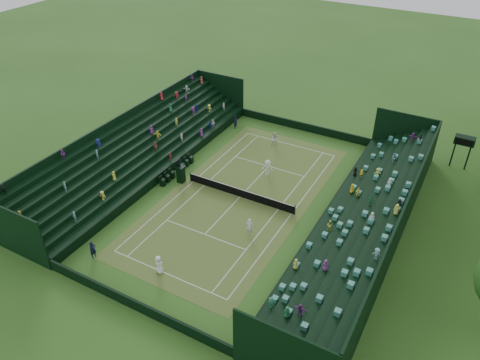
{
  "coord_description": "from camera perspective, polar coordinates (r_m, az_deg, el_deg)",
  "views": [
    {
      "loc": [
        17.88,
        -32.33,
        26.9
      ],
      "look_at": [
        0.0,
        0.0,
        2.0
      ],
      "focal_mm": 35.0,
      "sensor_mm": 36.0,
      "label": 1
    }
  ],
  "objects": [
    {
      "name": "scoreboard_tower",
      "position": [
        53.85,
        25.69,
        4.23
      ],
      "size": [
        2.0,
        1.0,
        3.7
      ],
      "color": "black",
      "rests_on": "ground"
    },
    {
      "name": "court_surface",
      "position": [
        45.7,
        0.0,
        -2.07
      ],
      "size": [
        12.97,
        26.77,
        0.01
      ],
      "primitive_type": "cube",
      "color": "#3B7326",
      "rests_on": "ground"
    },
    {
      "name": "player_near_east",
      "position": [
        40.82,
        1.17,
        -5.69
      ],
      "size": [
        0.71,
        0.58,
        1.69
      ],
      "primitive_type": "imported",
      "rotation": [
        0.0,
        0.0,
        3.47
      ],
      "color": "white",
      "rests_on": "ground"
    },
    {
      "name": "line_judge_south",
      "position": [
        40.49,
        -17.5,
        -8.11
      ],
      "size": [
        0.45,
        0.62,
        1.59
      ],
      "primitive_type": "imported",
      "rotation": [
        0.0,
        0.0,
        1.44
      ],
      "color": "black",
      "rests_on": "ground"
    },
    {
      "name": "tennis_net",
      "position": [
        45.39,
        0.0,
        -1.54
      ],
      "size": [
        11.67,
        0.1,
        1.06
      ],
      "color": "black",
      "rests_on": "ground"
    },
    {
      "name": "player_far_east",
      "position": [
        48.62,
        3.38,
        1.54
      ],
      "size": [
        1.22,
        0.85,
        1.73
      ],
      "primitive_type": "imported",
      "rotation": [
        0.0,
        0.0,
        0.19
      ],
      "color": "white",
      "rests_on": "ground"
    },
    {
      "name": "south_grandstand",
      "position": [
        51.19,
        -12.52,
        3.42
      ],
      "size": [
        6.6,
        32.0,
        4.9
      ],
      "color": "black",
      "rests_on": "ground"
    },
    {
      "name": "courtside_chairs",
      "position": [
        49.35,
        -7.67,
        1.17
      ],
      "size": [
        0.5,
        5.47,
        1.08
      ],
      "color": "black",
      "rests_on": "ground"
    },
    {
      "name": "umpire_chair",
      "position": [
        47.63,
        -7.27,
        0.97
      ],
      "size": [
        0.87,
        0.87,
        2.73
      ],
      "color": "black",
      "rests_on": "ground"
    },
    {
      "name": "player_far_west",
      "position": [
        53.86,
        4.27,
        4.97
      ],
      "size": [
        1.03,
        0.94,
        1.73
      ],
      "primitive_type": "imported",
      "rotation": [
        0.0,
        0.0,
        0.42
      ],
      "color": "silver",
      "rests_on": "ground"
    },
    {
      "name": "player_near_west",
      "position": [
        37.88,
        -9.86,
        -10.13
      ],
      "size": [
        0.91,
        0.68,
        1.67
      ],
      "primitive_type": "imported",
      "rotation": [
        0.0,
        0.0,
        2.95
      ],
      "color": "white",
      "rests_on": "ground"
    },
    {
      "name": "perimeter_wall_east",
      "position": [
        42.78,
        10.03,
        -4.75
      ],
      "size": [
        0.2,
        31.77,
        1.0
      ],
      "primitive_type": "cube",
      "color": "black",
      "rests_on": "ground"
    },
    {
      "name": "perimeter_wall_west",
      "position": [
        49.37,
        -8.65,
        1.22
      ],
      "size": [
        0.2,
        31.77,
        1.0
      ],
      "primitive_type": "cube",
      "color": "black",
      "rests_on": "ground"
    },
    {
      "name": "perimeter_wall_north",
      "position": [
        57.8,
        7.69,
        6.48
      ],
      "size": [
        17.17,
        0.2,
        1.0
      ],
      "primitive_type": "cube",
      "color": "black",
      "rests_on": "ground"
    },
    {
      "name": "ground",
      "position": [
        45.7,
        0.0,
        -2.08
      ],
      "size": [
        160.0,
        160.0,
        0.0
      ],
      "primitive_type": "plane",
      "color": "#2E581C",
      "rests_on": "ground"
    },
    {
      "name": "north_grandstand",
      "position": [
        41.41,
        15.59,
        -5.27
      ],
      "size": [
        6.6,
        32.0,
        4.9
      ],
      "color": "black",
      "rests_on": "ground"
    },
    {
      "name": "perimeter_wall_south",
      "position": [
        35.87,
        -12.79,
        -14.55
      ],
      "size": [
        17.17,
        0.2,
        1.0
      ],
      "primitive_type": "cube",
      "color": "black",
      "rests_on": "ground"
    },
    {
      "name": "line_judge_north",
      "position": [
        57.68,
        -0.54,
        7.09
      ],
      "size": [
        0.39,
        0.59,
        1.61
      ],
      "primitive_type": "imported",
      "rotation": [
        0.0,
        0.0,
        1.58
      ],
      "color": "black",
      "rests_on": "ground"
    }
  ]
}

